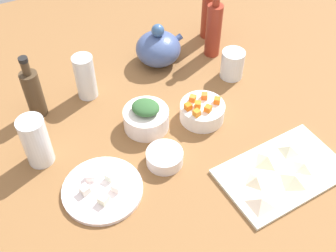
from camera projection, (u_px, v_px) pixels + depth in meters
tabletop at (168, 142)px, 120.03cm from camera, size 190.00×190.00×3.00cm
cutting_board at (282, 172)px, 110.02cm from camera, size 33.93×22.11×1.00cm
plate_tofu at (103, 190)px, 106.13cm from camera, size 20.60×20.60×1.20cm
bowl_greens at (146, 119)px, 119.94cm from camera, size 13.11×13.11×6.05cm
bowl_carrots at (202, 112)px, 122.59cm from camera, size 13.12×13.12×5.18cm
bowl_small_side at (165, 157)px, 111.65cm from camera, size 9.96×9.96×3.86cm
teapot at (158, 48)px, 138.81cm from camera, size 16.55×14.92×14.56cm
bottle_0 at (214, 29)px, 138.76cm from camera, size 5.21×5.21×24.25cm
bottle_1 at (33, 92)px, 119.87cm from camera, size 5.15×5.15×20.59cm
bottle_2 at (210, 9)px, 145.42cm from camera, size 5.44×5.44×25.00cm
drinking_glass_0 at (85, 77)px, 126.17cm from camera, size 6.19×6.19×14.45cm
drinking_glass_1 at (36, 141)px, 108.20cm from camera, size 7.05×7.05×14.90cm
drinking_glass_2 at (232, 64)px, 134.39cm from camera, size 7.41×7.41×9.42cm
carrot_cube_0 at (188, 106)px, 119.04cm from camera, size 2.02×2.02×1.80cm
carrot_cube_1 at (208, 108)px, 118.49cm from camera, size 2.47×2.47×1.80cm
carrot_cube_2 at (204, 96)px, 122.05cm from camera, size 2.47×2.47×1.80cm
carrot_cube_3 at (217, 100)px, 120.75cm from camera, size 2.53×2.53×1.80cm
carrot_cube_4 at (193, 98)px, 121.37cm from camera, size 2.54×2.54×1.80cm
carrot_cube_5 at (197, 114)px, 117.07cm from camera, size 2.12×2.12×1.80cm
carrot_cube_6 at (198, 105)px, 119.56cm from camera, size 2.49×2.49×1.80cm
chopped_greens_mound at (146, 107)px, 116.63cm from camera, size 10.50×10.50×3.04cm
tofu_cube_0 at (85, 190)px, 104.09cm from camera, size 2.71×2.71×2.20cm
tofu_cube_1 at (117, 187)px, 104.64cm from camera, size 3.06×3.06×2.20cm
tofu_cube_2 at (103, 199)px, 102.11cm from camera, size 3.03×3.03×2.20cm
tofu_cube_3 at (90, 177)px, 106.83cm from camera, size 2.80×2.80×2.20cm
tofu_cube_4 at (110, 176)px, 106.97cm from camera, size 3.00×3.00×2.20cm
dumpling_0 at (294, 179)px, 106.23cm from camera, size 7.23×7.28×2.72cm
dumpling_1 at (303, 166)px, 109.55cm from camera, size 5.34×5.39×2.06cm
dumpling_2 at (267, 159)px, 110.85cm from camera, size 6.18×5.64×2.38cm
dumpling_3 at (261, 202)px, 101.72cm from camera, size 7.97×7.97×2.49cm
dumpling_4 at (289, 149)px, 113.39cm from camera, size 6.17×6.21×2.23cm
dumpling_5 at (256, 179)px, 106.52cm from camera, size 4.79×4.86×2.12cm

